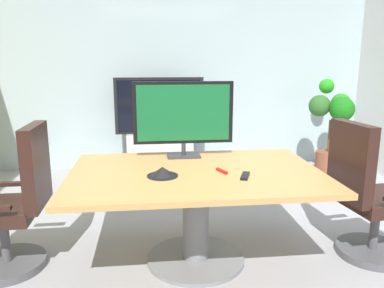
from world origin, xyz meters
name	(u,v)px	position (x,y,z in m)	size (l,w,h in m)	color
ground_plane	(208,264)	(0.00, 0.00, 0.00)	(6.82, 6.82, 0.00)	#99999E
wall_back_glass_partition	(177,69)	(0.00, 2.91, 1.41)	(5.55, 0.10, 2.82)	#9EB2B7
conference_table	(196,194)	(-0.09, 0.07, 0.55)	(1.86, 1.24, 0.73)	#B2894C
office_chair_left	(15,211)	(-1.42, 0.13, 0.46)	(0.60, 0.57, 1.09)	#4C4C51
office_chair_right	(367,202)	(1.25, -0.01, 0.46)	(0.62, 0.60, 1.09)	#4C4C51
tv_monitor	(183,115)	(-0.14, 0.52, 1.09)	(0.84, 0.18, 0.64)	#333338
wall_display_unit	(160,141)	(-0.28, 2.55, 0.44)	(1.20, 0.36, 1.31)	#B7BABC
potted_plant	(332,122)	(2.02, 2.17, 0.72)	(0.60, 0.70, 1.28)	brown
conference_phone	(162,172)	(-0.34, -0.03, 0.76)	(0.22, 0.22, 0.07)	black
remote_control	(245,176)	(0.24, -0.12, 0.74)	(0.05, 0.17, 0.02)	black
whiteboard_marker	(222,171)	(0.10, 0.01, 0.74)	(0.13, 0.02, 0.02)	red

